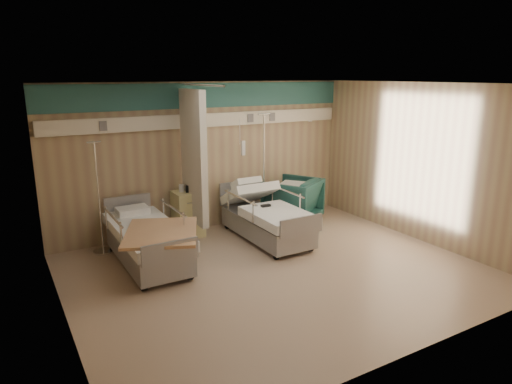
% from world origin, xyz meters
% --- Properties ---
extents(ground, '(6.00, 5.00, 0.00)m').
position_xyz_m(ground, '(0.00, 0.00, 0.00)').
color(ground, tan).
rests_on(ground, ground).
extents(room_walls, '(6.04, 5.04, 2.82)m').
position_xyz_m(room_walls, '(-0.03, 0.25, 1.86)').
color(room_walls, tan).
rests_on(room_walls, ground).
extents(bed_right, '(1.00, 2.16, 0.63)m').
position_xyz_m(bed_right, '(0.60, 1.30, 0.32)').
color(bed_right, white).
rests_on(bed_right, ground).
extents(bed_left, '(1.00, 2.16, 0.63)m').
position_xyz_m(bed_left, '(-1.60, 1.30, 0.32)').
color(bed_left, white).
rests_on(bed_left, ground).
extents(bedside_cabinet, '(0.50, 0.48, 0.85)m').
position_xyz_m(bedside_cabinet, '(-0.55, 2.20, 0.42)').
color(bedside_cabinet, '#DBD189').
rests_on(bedside_cabinet, ground).
extents(visitor_armchair, '(1.34, 1.35, 0.91)m').
position_xyz_m(visitor_armchair, '(1.59, 1.90, 0.46)').
color(visitor_armchair, '#1F4D49').
rests_on(visitor_armchair, ground).
extents(waffle_blanket, '(0.83, 0.82, 0.07)m').
position_xyz_m(waffle_blanket, '(1.59, 1.87, 0.95)').
color(waffle_blanket, white).
rests_on(waffle_blanket, visitor_armchair).
extents(iv_stand_right, '(0.39, 0.39, 2.20)m').
position_xyz_m(iv_stand_right, '(1.10, 2.22, 0.45)').
color(iv_stand_right, silver).
rests_on(iv_stand_right, ground).
extents(iv_stand_left, '(0.34, 0.34, 1.89)m').
position_xyz_m(iv_stand_left, '(-2.11, 2.17, 0.39)').
color(iv_stand_left, silver).
rests_on(iv_stand_left, ground).
extents(call_remote, '(0.18, 0.09, 0.04)m').
position_xyz_m(call_remote, '(0.57, 1.28, 0.65)').
color(call_remote, black).
rests_on(call_remote, bed_right).
extents(tan_blanket, '(1.46, 1.59, 0.04)m').
position_xyz_m(tan_blanket, '(-1.52, 0.84, 0.65)').
color(tan_blanket, tan).
rests_on(tan_blanket, bed_left).
extents(toiletry_bag, '(0.27, 0.22, 0.13)m').
position_xyz_m(toiletry_bag, '(-0.47, 2.15, 0.91)').
color(toiletry_bag, black).
rests_on(toiletry_bag, bedside_cabinet).
extents(white_cup, '(0.12, 0.12, 0.14)m').
position_xyz_m(white_cup, '(-0.65, 2.23, 0.92)').
color(white_cup, white).
rests_on(white_cup, bedside_cabinet).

